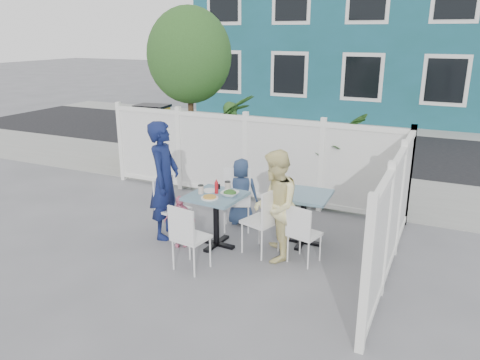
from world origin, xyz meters
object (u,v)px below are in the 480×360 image
at_px(chair_left, 169,203).
at_px(chair_near, 187,234).
at_px(chair_back, 237,194).
at_px(toddler, 180,221).
at_px(man, 164,180).
at_px(spare_table, 304,205).
at_px(chair_right, 266,216).
at_px(utility_cabinet, 154,134).
at_px(main_table, 216,206).
at_px(boy, 241,192).
at_px(woman, 275,206).

height_order(chair_left, chair_near, same).
relative_size(chair_left, chair_back, 0.96).
bearing_deg(toddler, man, 119.38).
relative_size(spare_table, chair_right, 0.79).
distance_m(man, toddler, 0.69).
bearing_deg(toddler, utility_cabinet, 98.36).
height_order(main_table, chair_back, chair_back).
bearing_deg(main_table, chair_left, -179.45).
xyz_separation_m(chair_right, chair_back, (-0.79, 0.72, -0.02)).
distance_m(chair_left, chair_near, 1.20).
xyz_separation_m(chair_left, chair_right, (1.58, 0.04, 0.04)).
distance_m(spare_table, boy, 1.20).
height_order(woman, boy, woman).
bearing_deg(main_table, utility_cabinet, 135.15).
distance_m(chair_back, boy, 0.15).
bearing_deg(toddler, chair_left, 113.93).
relative_size(utility_cabinet, woman, 0.85).
bearing_deg(chair_right, main_table, 109.73).
bearing_deg(utility_cabinet, toddler, -56.85).
xyz_separation_m(main_table, chair_near, (0.03, -0.86, -0.08)).
distance_m(chair_back, toddler, 1.11).
height_order(chair_near, woman, woman).
distance_m(chair_near, boy, 1.77).
bearing_deg(chair_right, toddler, 119.33).
height_order(chair_left, woman, woman).
relative_size(chair_back, man, 0.53).
xyz_separation_m(main_table, spare_table, (1.14, 0.62, -0.01)).
bearing_deg(man, woman, -104.31).
bearing_deg(main_table, chair_near, -88.22).
bearing_deg(chair_back, boy, -115.05).
xyz_separation_m(utility_cabinet, spare_table, (4.80, -3.02, -0.05)).
height_order(chair_back, chair_near, chair_back).
distance_m(main_table, toddler, 0.59).
xyz_separation_m(chair_back, toddler, (-0.47, -0.99, -0.17)).
height_order(chair_left, chair_right, chair_right).
height_order(chair_right, chair_back, chair_right).
distance_m(utility_cabinet, spare_table, 5.67).
height_order(utility_cabinet, spare_table, utility_cabinet).
distance_m(utility_cabinet, toddler, 5.01).
bearing_deg(chair_left, main_table, 99.99).
relative_size(chair_left, boy, 0.83).
height_order(chair_back, boy, boy).
height_order(spare_table, woman, woman).
distance_m(utility_cabinet, chair_right, 5.71).
relative_size(chair_left, chair_right, 0.93).
distance_m(spare_table, toddler, 1.85).
distance_m(chair_right, boy, 1.18).
distance_m(spare_table, chair_near, 1.86).
bearing_deg(woman, chair_near, -66.38).
bearing_deg(boy, chair_right, 114.20).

